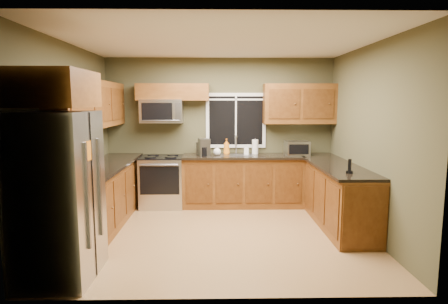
{
  "coord_description": "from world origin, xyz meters",
  "views": [
    {
      "loc": [
        -0.06,
        -5.21,
        1.9
      ],
      "look_at": [
        0.05,
        0.35,
        1.15
      ],
      "focal_mm": 30.0,
      "sensor_mm": 36.0,
      "label": 1
    }
  ],
  "objects_px": {
    "kettle": "(200,148)",
    "paper_towel_roll": "(255,147)",
    "soap_bottle_c": "(217,150)",
    "microwave": "(162,111)",
    "toaster_oven": "(297,148)",
    "refrigerator": "(59,196)",
    "cordless_phone": "(349,169)",
    "coffee_maker": "(204,148)",
    "soap_bottle_a": "(227,147)",
    "soap_bottle_b": "(246,150)",
    "range": "(162,181)"
  },
  "relations": [
    {
      "from": "toaster_oven",
      "to": "soap_bottle_b",
      "type": "xyz_separation_m",
      "value": [
        -0.91,
        0.11,
        -0.04
      ]
    },
    {
      "from": "refrigerator",
      "to": "coffee_maker",
      "type": "height_order",
      "value": "refrigerator"
    },
    {
      "from": "range",
      "to": "cordless_phone",
      "type": "distance_m",
      "value": 3.33
    },
    {
      "from": "coffee_maker",
      "to": "kettle",
      "type": "bearing_deg",
      "value": 116.49
    },
    {
      "from": "toaster_oven",
      "to": "paper_towel_roll",
      "type": "relative_size",
      "value": 1.47
    },
    {
      "from": "range",
      "to": "soap_bottle_a",
      "type": "distance_m",
      "value": 1.33
    },
    {
      "from": "toaster_oven",
      "to": "cordless_phone",
      "type": "bearing_deg",
      "value": -78.47
    },
    {
      "from": "soap_bottle_b",
      "to": "microwave",
      "type": "bearing_deg",
      "value": 177.8
    },
    {
      "from": "kettle",
      "to": "paper_towel_roll",
      "type": "xyz_separation_m",
      "value": [
        1.01,
        0.06,
        0.0
      ]
    },
    {
      "from": "soap_bottle_a",
      "to": "refrigerator",
      "type": "bearing_deg",
      "value": -122.97
    },
    {
      "from": "kettle",
      "to": "soap_bottle_c",
      "type": "height_order",
      "value": "kettle"
    },
    {
      "from": "microwave",
      "to": "refrigerator",
      "type": "bearing_deg",
      "value": -103.34
    },
    {
      "from": "kettle",
      "to": "soap_bottle_b",
      "type": "bearing_deg",
      "value": -1.93
    },
    {
      "from": "cordless_phone",
      "to": "refrigerator",
      "type": "bearing_deg",
      "value": -163.56
    },
    {
      "from": "coffee_maker",
      "to": "soap_bottle_c",
      "type": "xyz_separation_m",
      "value": [
        0.23,
        0.08,
        -0.06
      ]
    },
    {
      "from": "kettle",
      "to": "soap_bottle_a",
      "type": "xyz_separation_m",
      "value": [
        0.48,
        -0.01,
        0.02
      ]
    },
    {
      "from": "microwave",
      "to": "soap_bottle_b",
      "type": "relative_size",
      "value": 4.27
    },
    {
      "from": "refrigerator",
      "to": "microwave",
      "type": "bearing_deg",
      "value": 76.66
    },
    {
      "from": "microwave",
      "to": "coffee_maker",
      "type": "xyz_separation_m",
      "value": [
        0.76,
        -0.18,
        -0.65
      ]
    },
    {
      "from": "soap_bottle_b",
      "to": "soap_bottle_c",
      "type": "height_order",
      "value": "soap_bottle_b"
    },
    {
      "from": "microwave",
      "to": "cordless_phone",
      "type": "bearing_deg",
      "value": -34.04
    },
    {
      "from": "paper_towel_roll",
      "to": "cordless_phone",
      "type": "relative_size",
      "value": 1.5
    },
    {
      "from": "range",
      "to": "paper_towel_roll",
      "type": "distance_m",
      "value": 1.81
    },
    {
      "from": "soap_bottle_a",
      "to": "soap_bottle_b",
      "type": "relative_size",
      "value": 1.63
    },
    {
      "from": "coffee_maker",
      "to": "soap_bottle_a",
      "type": "bearing_deg",
      "value": 19.7
    },
    {
      "from": "refrigerator",
      "to": "soap_bottle_c",
      "type": "relative_size",
      "value": 10.26
    },
    {
      "from": "paper_towel_roll",
      "to": "toaster_oven",
      "type": "bearing_deg",
      "value": -15.54
    },
    {
      "from": "refrigerator",
      "to": "microwave",
      "type": "relative_size",
      "value": 2.37
    },
    {
      "from": "coffee_maker",
      "to": "cordless_phone",
      "type": "height_order",
      "value": "coffee_maker"
    },
    {
      "from": "coffee_maker",
      "to": "soap_bottle_a",
      "type": "xyz_separation_m",
      "value": [
        0.41,
        0.15,
        0.0
      ]
    },
    {
      "from": "range",
      "to": "soap_bottle_c",
      "type": "relative_size",
      "value": 5.35
    },
    {
      "from": "microwave",
      "to": "toaster_oven",
      "type": "distance_m",
      "value": 2.53
    },
    {
      "from": "kettle",
      "to": "paper_towel_roll",
      "type": "relative_size",
      "value": 0.96
    },
    {
      "from": "soap_bottle_a",
      "to": "range",
      "type": "bearing_deg",
      "value": -175.28
    },
    {
      "from": "soap_bottle_a",
      "to": "kettle",
      "type": "bearing_deg",
      "value": 178.89
    },
    {
      "from": "cordless_phone",
      "to": "soap_bottle_c",
      "type": "bearing_deg",
      "value": 135.19
    },
    {
      "from": "kettle",
      "to": "toaster_oven",
      "type": "bearing_deg",
      "value": -4.67
    },
    {
      "from": "kettle",
      "to": "cordless_phone",
      "type": "xyz_separation_m",
      "value": [
        2.1,
        -1.85,
        -0.07
      ]
    },
    {
      "from": "range",
      "to": "coffee_maker",
      "type": "relative_size",
      "value": 3.06
    },
    {
      "from": "range",
      "to": "coffee_maker",
      "type": "xyz_separation_m",
      "value": [
        0.76,
        -0.05,
        0.61
      ]
    },
    {
      "from": "toaster_oven",
      "to": "soap_bottle_a",
      "type": "relative_size",
      "value": 1.48
    },
    {
      "from": "refrigerator",
      "to": "coffee_maker",
      "type": "distance_m",
      "value": 3.09
    },
    {
      "from": "refrigerator",
      "to": "paper_towel_roll",
      "type": "bearing_deg",
      "value": 50.88
    },
    {
      "from": "range",
      "to": "soap_bottle_a",
      "type": "xyz_separation_m",
      "value": [
        1.17,
        0.1,
        0.62
      ]
    },
    {
      "from": "soap_bottle_c",
      "to": "soap_bottle_a",
      "type": "bearing_deg",
      "value": 20.87
    },
    {
      "from": "toaster_oven",
      "to": "microwave",
      "type": "bearing_deg",
      "value": 175.94
    },
    {
      "from": "microwave",
      "to": "paper_towel_roll",
      "type": "bearing_deg",
      "value": 1.06
    },
    {
      "from": "refrigerator",
      "to": "cordless_phone",
      "type": "height_order",
      "value": "refrigerator"
    },
    {
      "from": "coffee_maker",
      "to": "paper_towel_roll",
      "type": "distance_m",
      "value": 0.96
    },
    {
      "from": "microwave",
      "to": "cordless_phone",
      "type": "distance_m",
      "value": 3.44
    }
  ]
}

